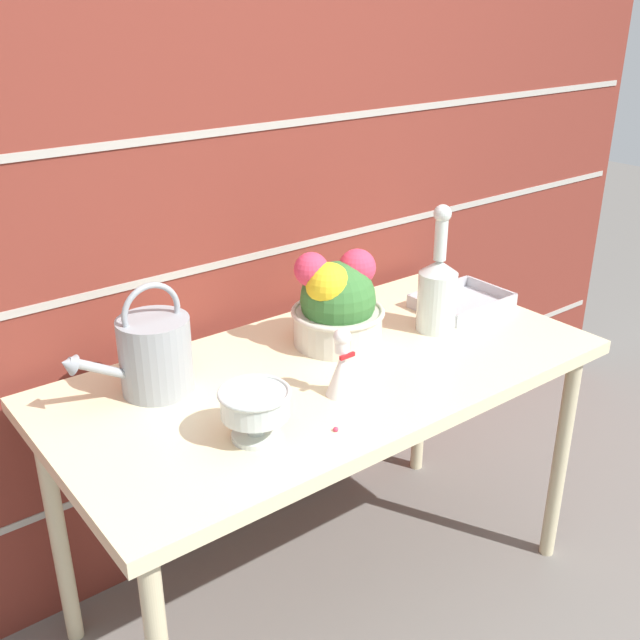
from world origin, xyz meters
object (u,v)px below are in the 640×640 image
at_px(watering_can, 154,353).
at_px(crystal_pedestal_bowl, 255,406).
at_px(wire_tray, 462,303).
at_px(glass_decanter, 438,289).
at_px(flower_planter, 337,304).
at_px(figurine_vase, 342,368).

xyz_separation_m(watering_can, crystal_pedestal_bowl, (0.07, -0.32, -0.02)).
bearing_deg(wire_tray, glass_decanter, -159.03).
xyz_separation_m(flower_planter, figurine_vase, (-0.17, -0.23, -0.05)).
bearing_deg(crystal_pedestal_bowl, wire_tray, 14.25).
xyz_separation_m(flower_planter, glass_decanter, (0.28, -0.10, 0.01)).
bearing_deg(flower_planter, glass_decanter, -20.76).
bearing_deg(wire_tray, watering_can, 174.51).
relative_size(watering_can, wire_tray, 1.17).
relative_size(figurine_vase, wire_tray, 0.63).
xyz_separation_m(watering_can, glass_decanter, (0.78, -0.16, 0.02)).
xyz_separation_m(crystal_pedestal_bowl, glass_decanter, (0.71, 0.16, 0.04)).
xyz_separation_m(glass_decanter, wire_tray, (0.18, 0.07, -0.11)).
bearing_deg(flower_planter, wire_tray, -4.28).
bearing_deg(watering_can, wire_tray, -5.49).
height_order(flower_planter, figurine_vase, flower_planter).
xyz_separation_m(crystal_pedestal_bowl, figurine_vase, (0.26, 0.03, -0.01)).
bearing_deg(glass_decanter, watering_can, 168.23).
distance_m(flower_planter, wire_tray, 0.47).
bearing_deg(wire_tray, figurine_vase, -162.91).
height_order(flower_planter, wire_tray, flower_planter).
distance_m(crystal_pedestal_bowl, figurine_vase, 0.27).
distance_m(flower_planter, figurine_vase, 0.29).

